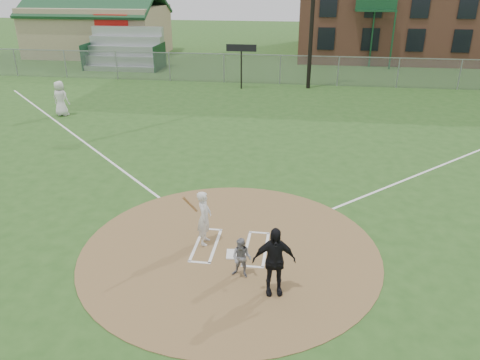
# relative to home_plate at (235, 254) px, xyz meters

# --- Properties ---
(ground) EXTENTS (140.00, 140.00, 0.00)m
(ground) POSITION_rel_home_plate_xyz_m (-0.19, 0.24, -0.04)
(ground) COLOR #274F1B
(ground) RESTS_ON ground
(dirt_circle) EXTENTS (8.40, 8.40, 0.02)m
(dirt_circle) POSITION_rel_home_plate_xyz_m (-0.19, 0.24, -0.03)
(dirt_circle) COLOR olive
(dirt_circle) RESTS_ON ground
(home_plate) EXTENTS (0.54, 0.54, 0.03)m
(home_plate) POSITION_rel_home_plate_xyz_m (0.00, 0.00, 0.00)
(home_plate) COLOR white
(home_plate) RESTS_ON dirt_circle
(foul_line_first) EXTENTS (17.04, 17.04, 0.01)m
(foul_line_first) POSITION_rel_home_plate_xyz_m (8.81, 9.24, -0.03)
(foul_line_first) COLOR white
(foul_line_first) RESTS_ON ground
(foul_line_third) EXTENTS (17.04, 17.04, 0.01)m
(foul_line_third) POSITION_rel_home_plate_xyz_m (-9.19, 9.24, -0.03)
(foul_line_third) COLOR white
(foul_line_third) RESTS_ON ground
(catcher) EXTENTS (0.60, 0.51, 1.09)m
(catcher) POSITION_rel_home_plate_xyz_m (0.31, -0.96, 0.53)
(catcher) COLOR gray
(catcher) RESTS_ON dirt_circle
(umpire) EXTENTS (1.11, 0.62, 1.78)m
(umpire) POSITION_rel_home_plate_xyz_m (1.16, -1.50, 0.87)
(umpire) COLOR black
(umpire) RESTS_ON dirt_circle
(ondeck_player) EXTENTS (1.01, 0.74, 1.90)m
(ondeck_player) POSITION_rel_home_plate_xyz_m (-11.53, 12.53, 0.91)
(ondeck_player) COLOR silver
(ondeck_player) RESTS_ON ground
(batters_boxes) EXTENTS (2.08, 1.88, 0.01)m
(batters_boxes) POSITION_rel_home_plate_xyz_m (-0.19, 0.39, -0.01)
(batters_boxes) COLOR white
(batters_boxes) RESTS_ON dirt_circle
(batter_at_plate) EXTENTS (0.65, 0.98, 1.78)m
(batter_at_plate) POSITION_rel_home_plate_xyz_m (-0.96, 0.51, 0.80)
(batter_at_plate) COLOR silver
(batter_at_plate) RESTS_ON dirt_circle
(outfield_fence) EXTENTS (56.08, 0.08, 2.03)m
(outfield_fence) POSITION_rel_home_plate_xyz_m (-0.19, 22.24, 0.98)
(outfield_fence) COLOR slate
(outfield_fence) RESTS_ON ground
(bleachers) EXTENTS (6.08, 3.20, 3.20)m
(bleachers) POSITION_rel_home_plate_xyz_m (-13.19, 26.44, 1.55)
(bleachers) COLOR #B7BABF
(bleachers) RESTS_ON ground
(clubhouse) EXTENTS (12.20, 8.71, 6.23)m
(clubhouse) POSITION_rel_home_plate_xyz_m (-18.18, 33.23, 2.35)
(clubhouse) COLOR tan
(clubhouse) RESTS_ON ground
(scoreboard_sign) EXTENTS (2.00, 0.10, 2.93)m
(scoreboard_sign) POSITION_rel_home_plate_xyz_m (-2.69, 20.44, 2.35)
(scoreboard_sign) COLOR black
(scoreboard_sign) RESTS_ON ground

